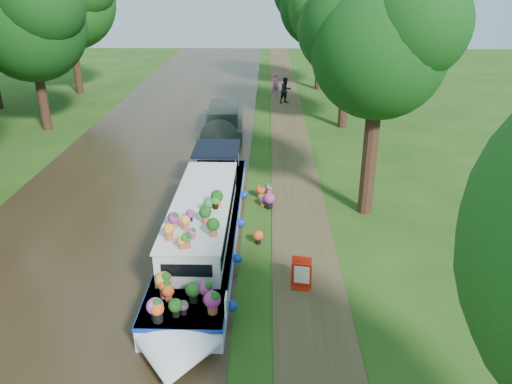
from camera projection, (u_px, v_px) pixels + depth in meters
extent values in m
plane|color=#1E4010|center=(269.00, 248.00, 17.27)|extent=(100.00, 100.00, 0.00)
cube|color=black|center=(98.00, 246.00, 17.40)|extent=(10.00, 100.00, 0.02)
cube|color=#41361E|center=(304.00, 248.00, 17.24)|extent=(2.20, 100.00, 0.03)
cube|color=silver|center=(206.00, 228.00, 17.81)|extent=(2.20, 12.00, 0.75)
cube|color=navy|center=(206.00, 220.00, 17.68)|extent=(2.24, 12.04, 0.12)
cube|color=silver|center=(203.00, 215.00, 16.71)|extent=(1.80, 7.00, 1.05)
cube|color=silver|center=(202.00, 200.00, 16.49)|extent=(1.90, 7.10, 0.06)
cube|color=black|center=(230.00, 214.00, 16.66)|extent=(0.03, 6.40, 0.38)
cube|color=black|center=(175.00, 213.00, 16.70)|extent=(0.03, 6.40, 0.38)
cube|color=black|center=(217.00, 149.00, 21.13)|extent=(1.90, 2.40, 0.10)
cube|color=white|center=(226.00, 305.00, 12.57)|extent=(0.04, 0.45, 0.55)
imported|color=#124412|center=(186.00, 222.00, 14.60)|extent=(0.22, 0.20, 0.35)
imported|color=#124412|center=(215.00, 203.00, 15.75)|extent=(0.29, 0.29, 0.40)
cylinder|color=black|center=(369.00, 158.00, 19.02)|extent=(0.56, 0.56, 4.55)
sphere|color=black|center=(380.00, 51.00, 17.43)|extent=(4.80, 4.80, 4.80)
sphere|color=black|center=(416.00, 24.00, 16.36)|extent=(3.60, 3.60, 3.60)
sphere|color=black|center=(354.00, 27.00, 17.92)|extent=(3.84, 3.84, 3.84)
cylinder|color=black|center=(344.00, 96.00, 30.12)|extent=(0.56, 0.56, 3.85)
sphere|color=#124412|center=(349.00, 26.00, 28.50)|extent=(6.00, 6.00, 6.00)
sphere|color=#124412|center=(375.00, 5.00, 27.17)|extent=(4.50, 4.50, 4.50)
sphere|color=#124412|center=(329.00, 8.00, 29.12)|extent=(4.80, 4.80, 4.80)
cylinder|color=black|center=(319.00, 63.00, 40.13)|extent=(0.56, 0.56, 4.20)
sphere|color=black|center=(322.00, 5.00, 38.35)|extent=(6.60, 6.60, 6.60)
cylinder|color=black|center=(43.00, 98.00, 29.61)|extent=(0.56, 0.56, 3.85)
sphere|color=black|center=(30.00, 26.00, 27.96)|extent=(6.20, 6.20, 6.20)
sphere|color=black|center=(41.00, 3.00, 26.58)|extent=(4.65, 4.65, 4.65)
sphere|color=black|center=(17.00, 7.00, 28.60)|extent=(4.96, 4.96, 4.96)
cylinder|color=black|center=(77.00, 65.00, 38.69)|extent=(0.56, 0.56, 4.38)
sphere|color=#124412|center=(67.00, 1.00, 36.82)|extent=(7.00, 7.00, 7.00)
cube|color=black|center=(225.00, 122.00, 30.63)|extent=(2.49, 6.91, 0.68)
cube|color=black|center=(224.00, 112.00, 29.82)|extent=(1.89, 4.05, 0.79)
cube|color=#AF1D0C|center=(301.00, 286.00, 15.08)|extent=(0.59, 0.51, 0.03)
cube|color=#AF1D0C|center=(302.00, 276.00, 14.79)|extent=(0.62, 0.34, 0.94)
cube|color=#AF1D0C|center=(301.00, 271.00, 15.00)|extent=(0.62, 0.34, 0.94)
cube|color=white|center=(302.00, 275.00, 14.74)|extent=(0.48, 0.24, 0.66)
imported|color=#C25080|center=(276.00, 85.00, 38.32)|extent=(0.71, 0.58, 1.69)
imported|color=black|center=(286.00, 90.00, 36.08)|extent=(1.14, 1.09, 1.86)
imported|color=#2D691F|center=(268.00, 188.00, 21.64)|extent=(0.45, 0.42, 0.41)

